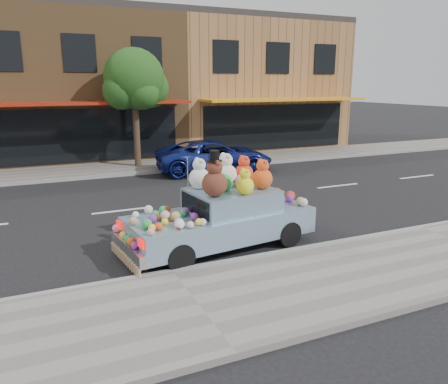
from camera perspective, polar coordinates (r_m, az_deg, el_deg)
ground at (r=13.50m, az=-13.13°, el=-2.38°), size 120.00×120.00×0.00m
near_sidewalk at (r=7.62m, az=-3.34°, el=-14.81°), size 60.00×3.00×0.12m
far_sidewalk at (r=19.75m, az=-16.80°, el=2.73°), size 60.00×3.00×0.12m
near_kerb at (r=8.89m, az=-6.81°, el=-10.43°), size 60.00×0.12×0.13m
far_kerb at (r=18.29m, az=-16.18°, el=1.92°), size 60.00×0.12×0.13m
storefront_mid at (r=24.84m, az=-19.10°, el=13.11°), size 10.00×9.80×7.30m
storefront_right at (r=27.63m, az=2.61°, el=13.86°), size 10.00×9.80×7.30m
street_tree at (r=19.79m, az=-11.60°, el=13.67°), size 3.00×2.70×5.22m
car_blue at (r=18.70m, az=-1.28°, el=4.69°), size 5.24×2.98×1.38m
art_car at (r=10.08m, az=-0.25°, el=-2.82°), size 4.66×2.27×2.35m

